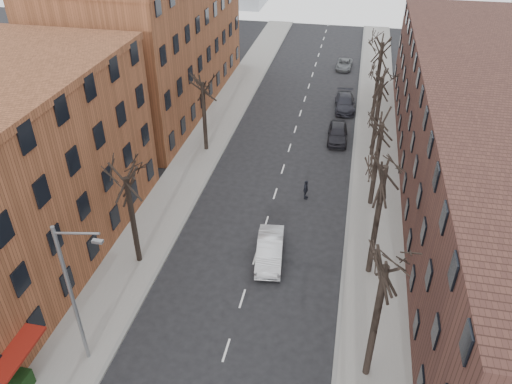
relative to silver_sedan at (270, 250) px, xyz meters
The scene contains 17 objects.
sidewalk_left 17.54m from the silver_sedan, 120.91° to the left, with size 4.00×90.00×0.15m, color gray.
sidewalk_right 16.60m from the silver_sedan, 65.03° to the left, with size 4.00×90.00×0.15m, color gray.
building_left_far 30.08m from the silver_sedan, 125.27° to the left, with size 12.00×28.00×14.00m, color brown.
building_right 18.53m from the silver_sedan, 33.78° to the left, with size 12.00×50.00×10.00m, color #472821.
tree_right_b 10.38m from the silver_sedan, 50.36° to the right, with size 5.20×5.20×10.80m, color black, non-canonical shape.
tree_right_c 6.65m from the silver_sedan, ahead, with size 5.20×5.20×11.60m, color black, non-canonical shape.
tree_right_d 10.43m from the silver_sedan, 50.59° to the left, with size 5.20×5.20×10.00m, color black, non-canonical shape.
tree_right_e 17.36m from the silver_sedan, 67.63° to the left, with size 5.20×5.20×10.80m, color black, non-canonical shape.
tree_right_f 24.94m from the silver_sedan, 74.64° to the left, with size 5.20×5.20×11.60m, color black, non-canonical shape.
tree_left_a 8.86m from the silver_sedan, 167.12° to the right, with size 5.20×5.20×9.50m, color black, non-canonical shape.
tree_left_b 16.48m from the silver_sedan, 121.50° to the left, with size 5.20×5.20×9.50m, color black, non-canonical shape.
streetlight 13.47m from the silver_sedan, 128.85° to the right, with size 2.45×0.22×9.03m.
silver_sedan is the anchor object (origin of this frame).
parked_car_near 18.78m from the silver_sedan, 79.89° to the left, with size 1.88×4.66×1.59m, color black.
parked_car_mid 26.33m from the silver_sedan, 82.18° to the left, with size 2.09×5.15×1.49m, color #212129.
parked_car_far 39.17m from the silver_sedan, 85.90° to the left, with size 1.89×4.10×1.14m, color #585C60.
pedestrian_crossing 7.98m from the silver_sedan, 79.29° to the left, with size 0.97×0.40×1.65m, color black.
Camera 1 is at (5.29, -5.50, 22.56)m, focal length 35.00 mm.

